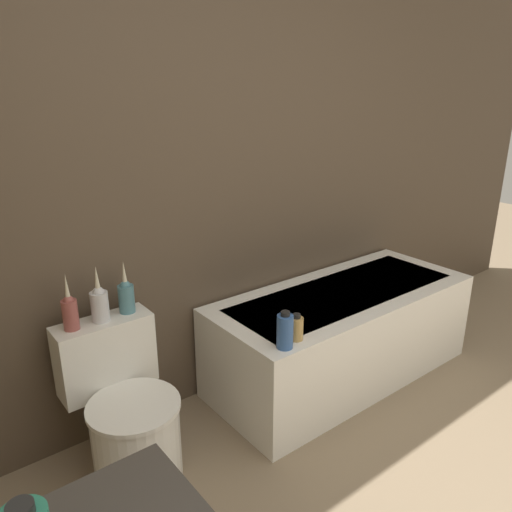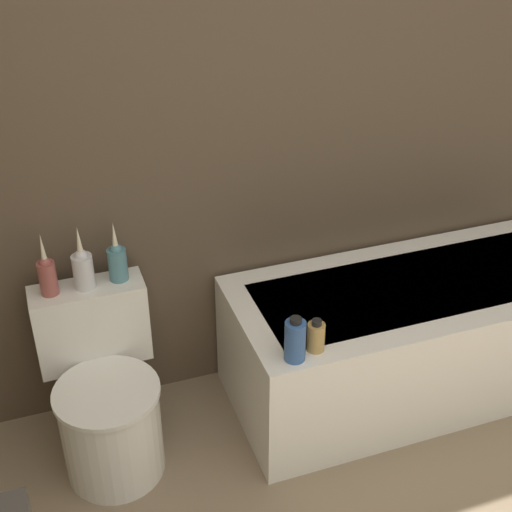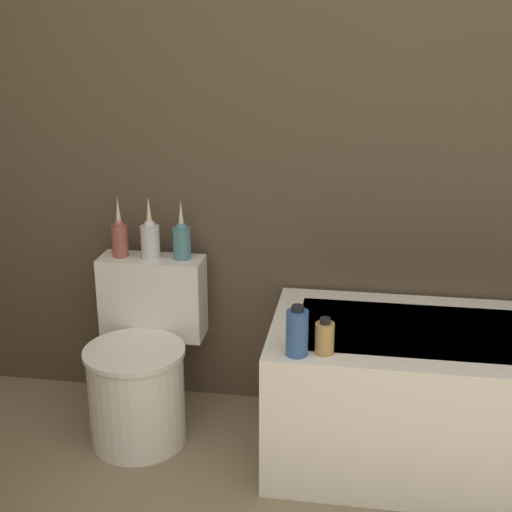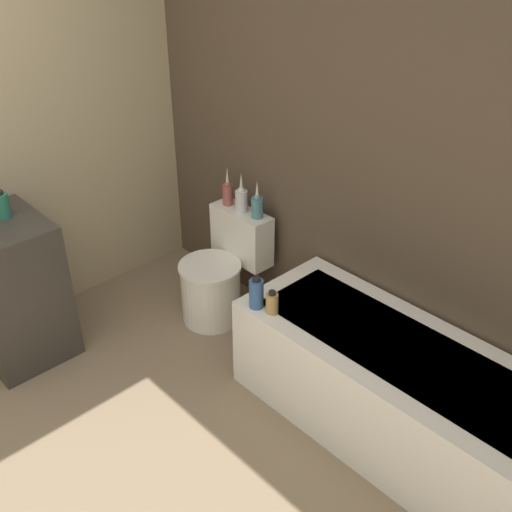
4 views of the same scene
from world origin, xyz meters
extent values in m
cube|color=brown|center=(0.00, 2.10, 1.30)|extent=(6.40, 0.06, 2.60)
cube|color=white|center=(0.74, 1.71, 0.28)|extent=(1.63, 0.68, 0.55)
cube|color=#B7BCC6|center=(0.74, 1.71, 0.55)|extent=(1.43, 0.48, 0.01)
cylinder|color=white|center=(-0.62, 1.65, 0.20)|extent=(0.38, 0.38, 0.39)
cylinder|color=white|center=(-0.62, 1.65, 0.40)|extent=(0.40, 0.40, 0.02)
cube|color=white|center=(-0.62, 1.93, 0.52)|extent=(0.44, 0.17, 0.35)
cylinder|color=#994C47|center=(-0.75, 1.93, 0.76)|extent=(0.07, 0.07, 0.14)
sphere|color=#994C47|center=(-0.75, 1.93, 0.83)|extent=(0.04, 0.04, 0.04)
cone|color=beige|center=(-0.75, 1.93, 0.89)|extent=(0.02, 0.02, 0.12)
cylinder|color=silver|center=(-0.62, 1.93, 0.77)|extent=(0.08, 0.08, 0.14)
sphere|color=silver|center=(-0.62, 1.93, 0.83)|extent=(0.05, 0.05, 0.05)
cone|color=beige|center=(-0.62, 1.93, 0.90)|extent=(0.03, 0.03, 0.12)
cylinder|color=teal|center=(-0.49, 1.94, 0.76)|extent=(0.07, 0.07, 0.13)
sphere|color=teal|center=(-0.49, 1.94, 0.83)|extent=(0.05, 0.05, 0.05)
cone|color=beige|center=(-0.49, 1.94, 0.89)|extent=(0.03, 0.03, 0.12)
cylinder|color=#335999|center=(0.04, 1.44, 0.63)|extent=(0.08, 0.08, 0.16)
cylinder|color=black|center=(0.04, 1.44, 0.72)|extent=(0.04, 0.04, 0.02)
cylinder|color=tan|center=(0.13, 1.46, 0.61)|extent=(0.07, 0.07, 0.11)
cylinder|color=black|center=(0.13, 1.46, 0.67)|extent=(0.04, 0.04, 0.02)
camera|label=1|loc=(-1.31, -0.08, 1.72)|focal=35.00mm
camera|label=2|loc=(-0.76, -0.40, 2.22)|focal=50.00mm
camera|label=3|loc=(0.24, -0.76, 1.67)|focal=50.00mm
camera|label=4|loc=(1.90, -0.32, 2.43)|focal=42.00mm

